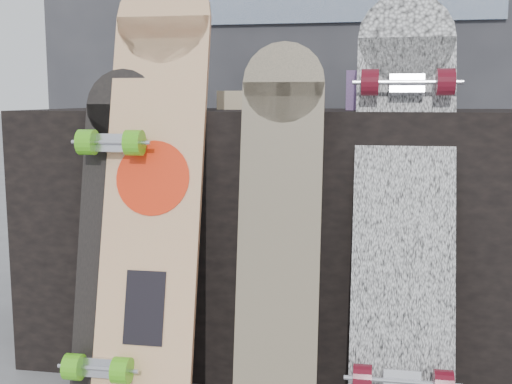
% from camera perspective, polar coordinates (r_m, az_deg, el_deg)
% --- Properties ---
extents(vendor_table, '(1.60, 0.60, 0.80)m').
position_cam_1_polar(vendor_table, '(2.10, 2.50, -3.68)').
color(vendor_table, black).
rests_on(vendor_table, ground).
extents(booth, '(2.40, 0.22, 2.20)m').
position_cam_1_polar(booth, '(2.91, 4.83, 13.55)').
color(booth, '#313035').
rests_on(booth, ground).
extents(merch_box_purple, '(0.18, 0.12, 0.10)m').
position_cam_1_polar(merch_box_purple, '(2.16, -10.29, 8.57)').
color(merch_box_purple, '#53366F').
rests_on(merch_box_purple, vendor_table).
extents(merch_box_small, '(0.14, 0.14, 0.12)m').
position_cam_1_polar(merch_box_small, '(2.06, 10.05, 8.87)').
color(merch_box_small, '#53366F').
rests_on(merch_box_small, vendor_table).
extents(merch_box_flat, '(0.22, 0.10, 0.06)m').
position_cam_1_polar(merch_box_flat, '(2.12, -0.28, 8.17)').
color(merch_box_flat, '#D1B78C').
rests_on(merch_box_flat, vendor_table).
extents(longboard_geisha, '(0.28, 0.33, 1.20)m').
position_cam_1_polar(longboard_geisha, '(1.79, -9.04, 1.77)').
color(longboard_geisha, beige).
rests_on(longboard_geisha, ground).
extents(longboard_celtic, '(0.21, 0.20, 0.98)m').
position_cam_1_polar(longboard_celtic, '(1.65, 2.10, -2.60)').
color(longboard_celtic, tan).
rests_on(longboard_celtic, ground).
extents(longboard_cascadia, '(0.26, 0.41, 1.13)m').
position_cam_1_polar(longboard_cascadia, '(1.71, 13.04, -0.30)').
color(longboard_cascadia, white).
rests_on(longboard_cascadia, ground).
extents(skateboard_dark, '(0.20, 0.29, 0.92)m').
position_cam_1_polar(skateboard_dark, '(1.82, -12.64, -3.46)').
color(skateboard_dark, black).
rests_on(skateboard_dark, ground).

